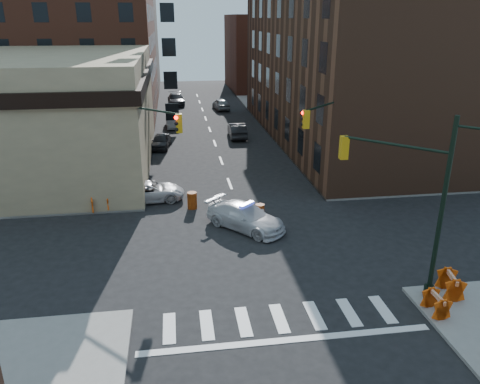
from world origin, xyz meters
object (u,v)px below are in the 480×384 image
object	(u,v)px
pedestrian_b	(56,197)
barrel_bank	(192,200)
police_car	(246,217)
parked_car_wnear	(161,141)
parked_car_enear	(237,130)
barricade_se_a	(450,285)
barrel_road	(260,212)
pedestrian_a	(138,185)
barricade_nw_a	(139,189)
pickup	(149,191)
parked_car_wfar	(173,121)

from	to	relation	value
pedestrian_b	barrel_bank	distance (m)	8.48
police_car	barrel_bank	xyz separation A→B (m)	(-2.94, 3.51, -0.18)
parked_car_wnear	pedestrian_b	distance (m)	16.21
barrel_bank	parked_car_enear	bearing A→B (deg)	73.44
barrel_bank	barricade_se_a	world-z (taller)	barricade_se_a
barrel_bank	barricade_se_a	distance (m)	16.07
barrel_road	pedestrian_a	bearing A→B (deg)	149.62
pedestrian_b	barricade_nw_a	bearing A→B (deg)	6.89
pedestrian_a	parked_car_wnear	bearing A→B (deg)	110.60
parked_car_wnear	pedestrian_a	bearing A→B (deg)	-88.07
police_car	barrel_bank	size ratio (longest dim) A/B	4.58
police_car	pedestrian_b	distance (m)	12.05
police_car	barrel_road	distance (m)	1.62
pedestrian_a	pedestrian_b	world-z (taller)	pedestrian_b
pickup	parked_car_enear	size ratio (longest dim) A/B	1.03
pickup	parked_car_wfar	bearing A→B (deg)	-9.95
parked_car_enear	pedestrian_b	distance (m)	22.78
barricade_nw_a	barricade_se_a	bearing A→B (deg)	-45.27
parked_car_wfar	parked_car_enear	bearing A→B (deg)	-44.02
pickup	pedestrian_a	distance (m)	0.86
pedestrian_a	barrel_bank	distance (m)	4.15
pedestrian_b	barrel_road	bearing A→B (deg)	-27.52
barrel_road	barricade_se_a	size ratio (longest dim) A/B	0.70
pickup	parked_car_wnear	bearing A→B (deg)	-7.89
barrel_road	parked_car_wfar	bearing A→B (deg)	100.78
parked_car_wnear	barricade_nw_a	world-z (taller)	parked_car_wnear
parked_car_wnear	barrel_road	bearing A→B (deg)	-62.93
parked_car_enear	pedestrian_b	xyz separation A→B (m)	(-13.93, -18.03, 0.35)
barrel_road	barrel_bank	distance (m)	4.65
parked_car_wnear	parked_car_enear	size ratio (longest dim) A/B	0.86
parked_car_wnear	barrel_bank	bearing A→B (deg)	-74.15
pedestrian_a	barrel_road	world-z (taller)	pedestrian_a
police_car	barrel_bank	world-z (taller)	police_car
parked_car_wfar	barricade_se_a	size ratio (longest dim) A/B	3.02
police_car	pedestrian_b	world-z (taller)	pedestrian_b
parked_car_wnear	barrel_bank	xyz separation A→B (m)	(2.21, -15.35, -0.13)
barricade_nw_a	parked_car_wnear	bearing A→B (deg)	84.21
barricade_se_a	parked_car_wfar	bearing A→B (deg)	29.41
police_car	barricade_nw_a	size ratio (longest dim) A/B	3.94
parked_car_enear	barrel_road	size ratio (longest dim) A/B	4.77
barricade_nw_a	barrel_road	bearing A→B (deg)	-32.08
pedestrian_a	barricade_se_a	world-z (taller)	pedestrian_a
barrel_bank	pedestrian_a	bearing A→B (deg)	149.23
pedestrian_b	barricade_se_a	distance (m)	22.82
parked_car_wnear	parked_car_wfar	bearing A→B (deg)	89.82
barrel_road	parked_car_wnear	bearing A→B (deg)	109.42
parked_car_wfar	pedestrian_b	xyz separation A→B (m)	(-7.44, -23.70, 0.42)
pickup	pedestrian_b	size ratio (longest dim) A/B	2.49
parked_car_wnear	pedestrian_b	world-z (taller)	pedestrian_b
pickup	barricade_nw_a	distance (m)	0.94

